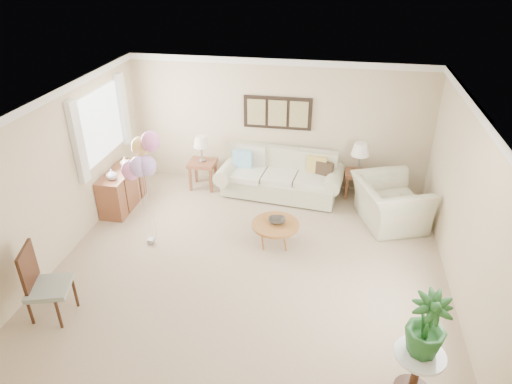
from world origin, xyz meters
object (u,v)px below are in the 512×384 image
at_px(coffee_table, 275,225).
at_px(armchair, 389,203).
at_px(accent_chair, 42,282).
at_px(sofa, 281,178).
at_px(balloon_cluster, 142,159).

bearing_deg(coffee_table, armchair, 28.73).
relative_size(armchair, accent_chair, 1.18).
distance_m(coffee_table, accent_chair, 3.56).
bearing_deg(sofa, coffee_table, -85.35).
relative_size(sofa, accent_chair, 2.38).
relative_size(sofa, armchair, 2.02).
height_order(coffee_table, balloon_cluster, balloon_cluster).
bearing_deg(sofa, balloon_cluster, -131.49).
distance_m(sofa, accent_chair, 4.78).
bearing_deg(accent_chair, balloon_cluster, 67.50).
xyz_separation_m(sofa, coffee_table, (0.14, -1.77, 0.01)).
distance_m(coffee_table, armchair, 2.17).
height_order(sofa, armchair, sofa).
bearing_deg(coffee_table, accent_chair, -141.85).
relative_size(sofa, balloon_cluster, 1.26).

